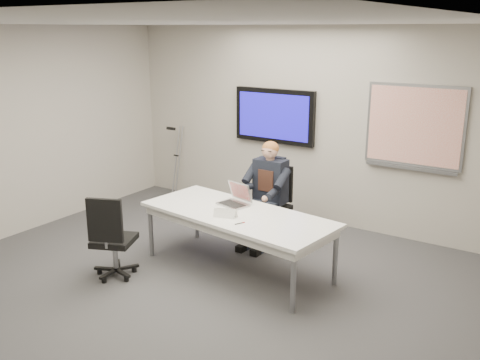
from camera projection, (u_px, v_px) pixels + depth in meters
The scene contains 13 objects.
floor at pixel (174, 297), 5.68m from camera, with size 6.00×6.00×0.02m, color #3A3A3C.
ceiling at pixel (164, 22), 4.91m from camera, with size 6.00×6.00×0.02m, color silver.
wall_back at pixel (306, 125), 7.70m from camera, with size 6.00×0.02×2.80m, color #ADA69C.
conference_table at pixel (238, 219), 6.16m from camera, with size 2.40×1.23×0.71m.
tv_display at pixel (274, 116), 7.89m from camera, with size 1.30×0.09×0.80m.
whiteboard at pixel (414, 127), 6.81m from camera, with size 1.25×0.08×1.10m.
office_chair_far at pixel (273, 217), 7.18m from camera, with size 0.48×0.48×0.99m.
office_chair_near at pixel (113, 252), 6.04m from camera, with size 0.62×0.62×0.99m.
seated_person at pixel (263, 205), 6.91m from camera, with size 0.42×0.72×1.36m.
crutch at pixel (177, 160), 8.95m from camera, with size 0.17×0.34×1.23m, color #A1A2A8, non-canonical shape.
laptop at pixel (236, 199), 6.42m from camera, with size 0.40×0.41×0.25m.
name_tent at pixel (226, 213), 5.98m from camera, with size 0.25×0.07×0.10m, color white, non-canonical shape.
pen at pixel (240, 223), 5.78m from camera, with size 0.01×0.01×0.13m, color black.
Camera 1 is at (3.42, -3.88, 2.75)m, focal length 40.00 mm.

